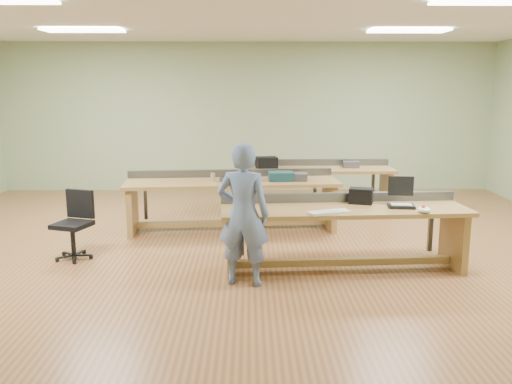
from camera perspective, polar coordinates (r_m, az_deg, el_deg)
floor at (r=7.44m, az=-0.99°, el=-5.55°), size 10.00×10.00×0.00m
ceiling at (r=7.18m, az=-1.07°, el=18.04°), size 10.00×10.00×0.00m
wall_back at (r=11.15m, az=-0.92°, el=7.84°), size 10.00×0.04×3.00m
wall_front at (r=3.19m, az=-1.40°, el=-0.30°), size 10.00×0.04×3.00m
fluor_panels at (r=7.18m, az=-1.07°, el=17.80°), size 6.20×3.50×0.03m
workbench_front at (r=6.42m, az=9.19°, el=-3.26°), size 2.89×0.93×0.86m
workbench_mid at (r=8.12m, az=-2.52°, el=-0.06°), size 3.21×1.08×0.86m
workbench_back at (r=9.39m, az=6.03°, el=1.35°), size 2.73×0.75×0.86m
person at (r=5.80m, az=-1.35°, el=-2.40°), size 0.63×0.48×1.56m
laptop_base at (r=6.49m, az=15.05°, el=-1.43°), size 0.32×0.27×0.03m
laptop_screen at (r=6.57m, az=15.00°, el=0.62°), size 0.29×0.05×0.23m
keyboard at (r=6.03m, az=7.69°, el=-2.12°), size 0.49×0.30×0.03m
trackball_mouse at (r=6.29m, az=17.28°, el=-1.78°), size 0.19×0.21×0.07m
camera_bag at (r=6.58m, az=10.99°, el=-0.41°), size 0.31×0.25×0.19m
task_chair at (r=7.17m, az=-18.53°, el=-4.21°), size 0.58×0.58×0.85m
parts_bin_teal at (r=8.06m, az=2.64°, el=1.68°), size 0.38×0.29×0.13m
parts_bin_grey at (r=8.10m, az=4.04°, el=1.64°), size 0.43×0.30×0.11m
mug at (r=7.94m, az=-3.52°, el=1.36°), size 0.13×0.13×0.09m
drinks_can at (r=8.02m, az=-4.56°, el=1.58°), size 0.09×0.09×0.12m
storage_box_back at (r=9.22m, az=1.15°, el=3.09°), size 0.38×0.30×0.20m
tray_back at (r=9.48m, az=9.98°, el=2.88°), size 0.29×0.22×0.11m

